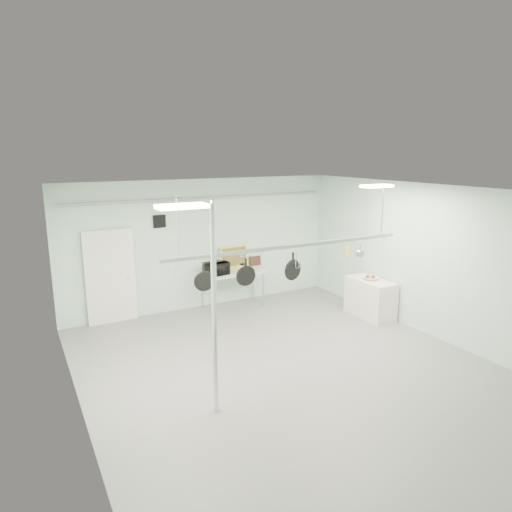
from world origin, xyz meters
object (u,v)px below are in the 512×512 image
prep_table (233,274)px  side_cabinet (370,298)px  coffee_canister (243,269)px  microwave (216,268)px  chrome_pole (214,311)px  skillet_mid (246,272)px  skillet_left (204,277)px  skillet_right (293,267)px  pot_rack (292,245)px  fruit_bowl (371,278)px

prep_table → side_cabinet: prep_table is taller
prep_table → coffee_canister: coffee_canister is taller
side_cabinet → coffee_canister: 3.15m
side_cabinet → microwave: size_ratio=2.12×
chrome_pole → skillet_mid: size_ratio=6.65×
skillet_left → skillet_mid: size_ratio=0.92×
skillet_right → skillet_mid: bearing=168.5°
pot_rack → skillet_right: pot_rack is taller
microwave → skillet_right: skillet_right is taller
prep_table → microwave: size_ratio=2.83×
prep_table → skillet_right: bearing=-96.5°
chrome_pole → skillet_right: size_ratio=6.13×
coffee_canister → skillet_mid: 3.56m
coffee_canister → microwave: bearing=169.2°
microwave → skillet_right: 3.33m
fruit_bowl → pot_rack: bearing=-159.2°
microwave → fruit_bowl: microwave is taller
prep_table → pot_rack: pot_rack is taller
pot_rack → skillet_left: 1.73m
microwave → fruit_bowl: size_ratio=1.60×
skillet_right → coffee_canister: bearing=68.2°
skillet_left → skillet_mid: same height
pot_rack → skillet_mid: bearing=180.0°
skillet_mid → prep_table: bearing=72.3°
microwave → coffee_canister: bearing=160.3°
coffee_canister → skillet_left: 3.95m
skillet_left → skillet_right: 1.71m
side_cabinet → coffee_canister: bearing=139.5°
skillet_left → coffee_canister: bearing=61.6°
skillet_left → skillet_mid: (0.76, 0.00, -0.02)m
chrome_pole → microwave: (1.83, 4.14, -0.54)m
skillet_mid → skillet_right: (0.95, 0.00, -0.02)m
fruit_bowl → skillet_mid: size_ratio=0.74×
chrome_pole → pot_rack: size_ratio=0.67×
chrome_pole → prep_table: bearing=61.3°
skillet_right → side_cabinet: bearing=9.1°
microwave → coffee_canister: 0.68m
skillet_left → skillet_right: (1.71, 0.00, -0.04)m
prep_table → pot_rack: (-0.40, -3.30, 1.40)m
prep_table → fruit_bowl: bearing=-40.8°
microwave → skillet_right: bearing=82.8°
coffee_canister → fruit_bowl: size_ratio=0.54×
chrome_pole → prep_table: chrome_pole is taller
side_cabinet → coffee_canister: size_ratio=6.34×
pot_rack → fruit_bowl: (2.93, 1.11, -1.29)m
side_cabinet → skillet_right: bearing=-159.4°
pot_rack → skillet_left: (-1.69, 0.00, -0.37)m
skillet_left → skillet_right: size_ratio=0.85×
prep_table → skillet_right: (-0.38, -3.30, 0.99)m
pot_rack → microwave: 3.44m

